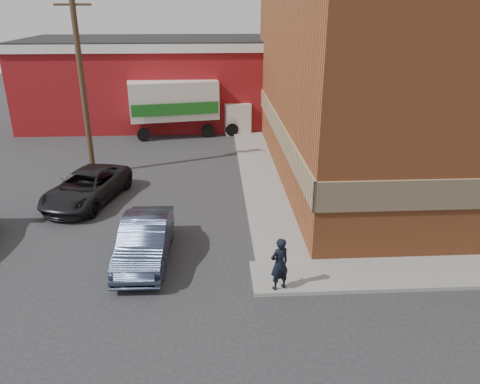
# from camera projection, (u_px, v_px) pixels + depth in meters

# --- Properties ---
(ground) EXTENTS (90.00, 90.00, 0.00)m
(ground) POSITION_uv_depth(u_px,v_px,m) (265.00, 264.00, 14.99)
(ground) COLOR #28282B
(ground) RESTS_ON ground
(brick_building) EXTENTS (14.25, 18.25, 9.36)m
(brick_building) POSITION_uv_depth(u_px,v_px,m) (426.00, 73.00, 21.99)
(brick_building) COLOR #A05029
(brick_building) RESTS_ON ground
(sidewalk_west) EXTENTS (1.80, 18.00, 0.12)m
(sidewalk_west) POSITION_uv_depth(u_px,v_px,m) (258.00, 169.00, 23.33)
(sidewalk_west) COLOR gray
(sidewalk_west) RESTS_ON ground
(warehouse) EXTENTS (16.30, 8.30, 5.60)m
(warehouse) POSITION_uv_depth(u_px,v_px,m) (148.00, 80.00, 32.12)
(warehouse) COLOR maroon
(warehouse) RESTS_ON ground
(utility_pole) EXTENTS (2.00, 0.26, 9.00)m
(utility_pole) POSITION_uv_depth(u_px,v_px,m) (81.00, 75.00, 21.14)
(utility_pole) COLOR #4A3725
(utility_pole) RESTS_ON ground
(man) EXTENTS (0.69, 0.59, 1.61)m
(man) POSITION_uv_depth(u_px,v_px,m) (279.00, 264.00, 13.22)
(man) COLOR black
(man) RESTS_ON sidewalk_south
(sedan) EXTENTS (1.55, 4.26, 1.40)m
(sedan) POSITION_uv_depth(u_px,v_px,m) (145.00, 241.00, 14.99)
(sedan) COLOR #313B52
(sedan) RESTS_ON ground
(suv_a) EXTENTS (3.39, 5.18, 1.33)m
(suv_a) POSITION_uv_depth(u_px,v_px,m) (87.00, 187.00, 19.43)
(suv_a) COLOR black
(suv_a) RESTS_ON ground
(box_truck) EXTENTS (7.19, 3.22, 3.42)m
(box_truck) POSITION_uv_depth(u_px,v_px,m) (184.00, 104.00, 28.87)
(box_truck) COLOR white
(box_truck) RESTS_ON ground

